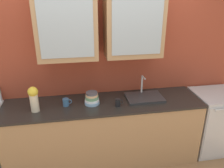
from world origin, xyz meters
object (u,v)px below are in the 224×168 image
vase (34,98)px  cup_near_bowls (66,102)px  sink_faucet (144,97)px  cup_near_sink (118,102)px  bowl_stack (92,99)px  dishwasher (212,121)px

vase → cup_near_bowls: size_ratio=2.74×
sink_faucet → cup_near_sink: 0.41m
bowl_stack → cup_near_sink: bowl_stack is taller
dishwasher → sink_faucet: bearing=178.0°
vase → cup_near_bowls: (0.36, 0.07, -0.12)m
cup_near_sink → bowl_stack: bearing=160.1°
bowl_stack → vase: size_ratio=0.61×
vase → cup_near_sink: 1.00m
sink_faucet → cup_near_sink: size_ratio=4.70×
vase → cup_near_bowls: bearing=11.7°
sink_faucet → bowl_stack: size_ratio=2.55×
bowl_stack → cup_near_bowls: bearing=178.5°
sink_faucet → vase: 1.38m
bowl_stack → dishwasher: (1.74, -0.00, -0.51)m
vase → bowl_stack: bearing=5.5°
bowl_stack → dishwasher: bowl_stack is taller
bowl_stack → vase: vase is taller
cup_near_sink → cup_near_bowls: cup_near_sink is taller
cup_near_bowls → dishwasher: 2.12m
sink_faucet → bowl_stack: sink_faucet is taller
bowl_stack → cup_near_bowls: (-0.32, 0.01, -0.02)m
dishwasher → cup_near_bowls: bearing=179.8°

